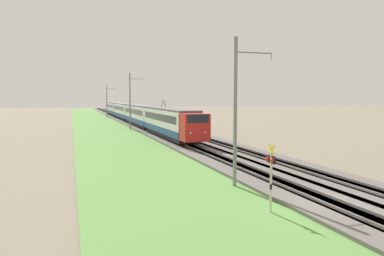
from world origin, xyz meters
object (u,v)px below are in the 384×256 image
Objects in this scene: passenger_train at (131,112)px; catenary_mast_far at (107,101)px; catenary_mast_mid at (130,101)px; catenary_mast_near at (236,111)px; crossing_signal_near at (271,172)px.

catenary_mast_far is (24.70, 2.70, 2.12)m from passenger_train.
catenary_mast_near is at bearing -180.00° from catenary_mast_mid.
catenary_mast_near is 41.88m from catenary_mast_mid.
catenary_mast_mid is 41.88m from catenary_mast_far.
catenary_mast_near is (5.35, -0.66, 2.66)m from crossing_signal_near.
passenger_train is at bearing -92.98° from crossing_signal_near.
catenary_mast_far reaches higher than passenger_train.
crossing_signal_near is at bearing -2.98° from passenger_train.
crossing_signal_near is at bearing 179.58° from catenary_mast_far.
catenary_mast_near reaches higher than passenger_train.
catenary_mast_near is (-59.05, 2.70, 2.26)m from passenger_train.
catenary_mast_near is at bearing -97.00° from crossing_signal_near.
catenary_mast_near reaches higher than crossing_signal_near.
catenary_mast_far is at bearing -0.01° from catenary_mast_mid.
passenger_train is 64.49m from crossing_signal_near.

